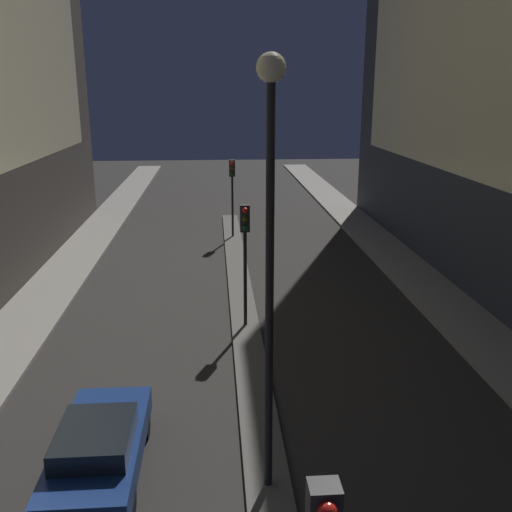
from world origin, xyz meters
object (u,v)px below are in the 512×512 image
traffic_light_mid (245,238)px  street_lamp (270,217)px  car_left_lane (99,447)px  traffic_light_far (232,180)px

traffic_light_mid → street_lamp: 8.73m
street_lamp → car_left_lane: bearing=169.2°
traffic_light_far → street_lamp: street_lamp is taller
traffic_light_mid → street_lamp: (0.00, -8.35, 2.55)m
traffic_light_far → car_left_lane: size_ratio=0.99×
traffic_light_mid → traffic_light_far: 12.54m
traffic_light_mid → car_left_lane: (-3.55, -7.67, -2.55)m
car_left_lane → traffic_light_mid: bearing=65.2°
traffic_light_far → traffic_light_mid: bearing=-90.0°
traffic_light_mid → car_left_lane: size_ratio=0.99×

